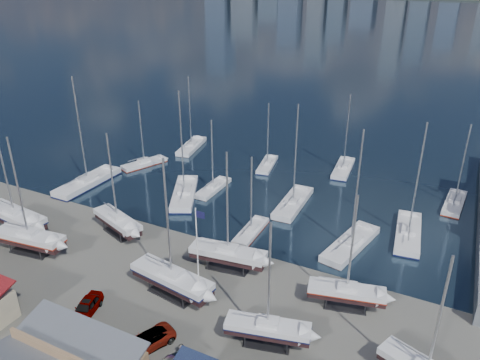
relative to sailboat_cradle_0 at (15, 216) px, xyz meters
The scene contains 25 objects.
ground 26.03m from the sailboat_cradle_0, ahead, with size 1400.00×1400.00×0.00m, color #605E59.
water 310.64m from the sailboat_cradle_0, 85.21° to the left, with size 1400.00×600.00×0.40m, color #192D3B.
sailboat_cradle_0 is the anchor object (origin of this frame).
sailboat_cradle_1 6.89m from the sailboat_cradle_0, 25.72° to the right, with size 9.81×3.81×15.50m.
sailboat_cradle_2 14.29m from the sailboat_cradle_0, 22.75° to the left, with size 9.05×5.20×14.39m.
sailboat_cradle_3 27.13m from the sailboat_cradle_0, ahead, with size 10.37×4.23×16.25m.
sailboat_cradle_4 30.66m from the sailboat_cradle_0, ahead, with size 9.40×3.71×15.02m.
sailboat_cradle_5 39.66m from the sailboat_cradle_0, ahead, with size 8.51×4.15×13.46m.
sailboat_cradle_6 44.95m from the sailboat_cradle_0, ahead, with size 8.43×4.05×13.34m.
sailboat_moored_0 15.49m from the sailboat_cradle_0, 96.00° to the left, with size 3.65×12.69×18.92m.
sailboat_moored_1 26.39m from the sailboat_cradle_0, 86.56° to the left, with size 5.40×8.74×12.67m.
sailboat_moored_2 37.88m from the sailboat_cradle_0, 83.02° to the left, with size 4.67×10.34×15.09m.
sailboat_moored_3 24.26m from the sailboat_cradle_0, 51.52° to the left, with size 8.33×12.12×17.78m.
sailboat_moored_4 29.22m from the sailboat_cradle_0, 52.09° to the left, with size 2.36×8.26×12.44m.
sailboat_moored_5 42.04m from the sailboat_cradle_0, 58.71° to the left, with size 3.83×8.56×12.37m.
sailboat_moored_6 32.31m from the sailboat_cradle_0, 24.91° to the left, with size 2.40×7.94×11.79m.
sailboat_moored_7 39.45m from the sailboat_cradle_0, 37.03° to the left, with size 3.52×11.13×16.63m.
sailboat_moored_8 53.15m from the sailboat_cradle_0, 49.37° to the left, with size 3.66×9.90×14.48m.
sailboat_moored_9 45.30m from the sailboat_cradle_0, 21.16° to the left, with size 5.30×11.54×16.82m.
sailboat_moored_10 53.41m from the sailboat_cradle_0, 24.92° to the left, with size 4.41×11.52×16.80m.
sailboat_moored_11 63.73m from the sailboat_cradle_0, 33.29° to the left, with size 3.09×9.17×13.50m.
car_a 22.58m from the sailboat_cradle_0, 22.41° to the right, with size 1.93×4.80×1.63m, color gray.
car_b 24.56m from the sailboat_cradle_0, 27.56° to the right, with size 1.57×4.49×1.48m, color gray.
car_c 30.97m from the sailboat_cradle_0, 17.95° to the right, with size 2.46×5.34×1.48m, color gray.
flagpole 31.41m from the sailboat_cradle_0, ahead, with size 1.06×0.12×11.97m.
Camera 1 is at (26.73, -45.44, 33.23)m, focal length 35.00 mm.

